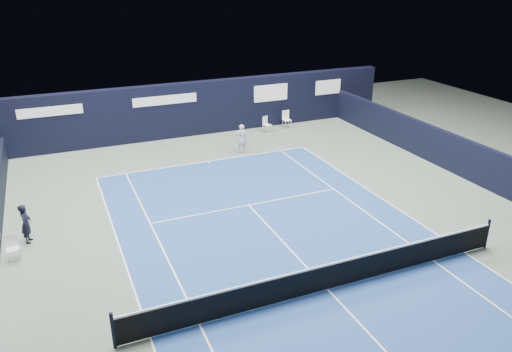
{
  "coord_description": "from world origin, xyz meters",
  "views": [
    {
      "loc": [
        -7.05,
        -10.87,
        9.18
      ],
      "look_at": [
        0.3,
        6.33,
        1.3
      ],
      "focal_mm": 35.0,
      "sensor_mm": 36.0,
      "label": 1
    }
  ],
  "objects_px": {
    "folding_chair_back_a": "(266,123)",
    "tennis_net": "(329,276)",
    "folding_chair_back_b": "(286,118)",
    "line_judge_chair": "(12,246)",
    "tennis_player": "(241,138)"
  },
  "relations": [
    {
      "from": "folding_chair_back_b",
      "to": "tennis_player",
      "type": "relative_size",
      "value": 0.68
    },
    {
      "from": "folding_chair_back_b",
      "to": "line_judge_chair",
      "type": "relative_size",
      "value": 1.15
    },
    {
      "from": "folding_chair_back_b",
      "to": "tennis_net",
      "type": "bearing_deg",
      "value": -110.62
    },
    {
      "from": "folding_chair_back_b",
      "to": "line_judge_chair",
      "type": "height_order",
      "value": "folding_chair_back_b"
    },
    {
      "from": "line_judge_chair",
      "to": "tennis_net",
      "type": "bearing_deg",
      "value": -39.81
    },
    {
      "from": "folding_chair_back_b",
      "to": "tennis_net",
      "type": "distance_m",
      "value": 16.8
    },
    {
      "from": "folding_chair_back_a",
      "to": "tennis_player",
      "type": "height_order",
      "value": "tennis_player"
    },
    {
      "from": "tennis_net",
      "to": "tennis_player",
      "type": "relative_size",
      "value": 8.35
    },
    {
      "from": "folding_chair_back_a",
      "to": "folding_chair_back_b",
      "type": "distance_m",
      "value": 1.55
    },
    {
      "from": "folding_chair_back_a",
      "to": "folding_chair_back_b",
      "type": "bearing_deg",
      "value": -11.24
    },
    {
      "from": "line_judge_chair",
      "to": "tennis_player",
      "type": "height_order",
      "value": "tennis_player"
    },
    {
      "from": "folding_chair_back_b",
      "to": "tennis_player",
      "type": "xyz_separation_m",
      "value": [
        -4.19,
        -3.1,
        0.18
      ]
    },
    {
      "from": "folding_chair_back_a",
      "to": "tennis_net",
      "type": "relative_size",
      "value": 0.07
    },
    {
      "from": "folding_chair_back_a",
      "to": "folding_chair_back_b",
      "type": "xyz_separation_m",
      "value": [
        1.51,
        0.36,
        0.06
      ]
    },
    {
      "from": "tennis_net",
      "to": "folding_chair_back_b",
      "type": "bearing_deg",
      "value": 68.02
    }
  ]
}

